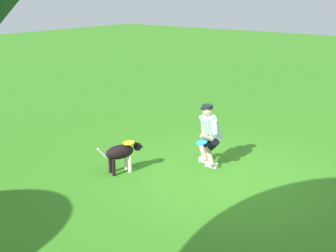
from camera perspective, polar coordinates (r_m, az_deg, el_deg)
The scene contains 5 objects.
ground_plane at distance 8.47m, azimuth 7.11°, elevation -6.75°, with size 60.00×60.00×0.00m, color #33791D.
person at distance 8.78m, azimuth 5.53°, elevation -0.91°, with size 0.63×0.70×1.29m.
dog at distance 8.53m, azimuth -6.16°, elevation -3.55°, with size 0.48×0.95×0.60m.
frisbee_flying at distance 8.48m, azimuth -5.22°, elevation -2.23°, with size 0.24×0.24×0.02m, color yellow.
frisbee_held at distance 8.47m, azimuth 4.51°, elevation -2.20°, with size 0.23×0.23×0.02m, color #2996ED.
Camera 1 is at (-3.84, 6.71, 3.45)m, focal length 45.80 mm.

